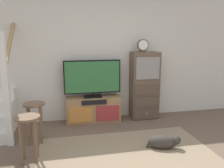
{
  "coord_description": "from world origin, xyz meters",
  "views": [
    {
      "loc": [
        -0.89,
        -2.33,
        1.71
      ],
      "look_at": [
        -0.01,
        1.7,
        0.88
      ],
      "focal_mm": 36.91,
      "sensor_mm": 36.0,
      "label": 1
    }
  ],
  "objects": [
    {
      "name": "bar_stool_near",
      "position": [
        -1.38,
        0.8,
        0.5
      ],
      "size": [
        0.34,
        0.34,
        0.67
      ],
      "color": "brown",
      "rests_on": "ground_plane"
    },
    {
      "name": "back_wall",
      "position": [
        0.0,
        2.46,
        1.35
      ],
      "size": [
        6.4,
        0.12,
        2.7
      ],
      "primitive_type": "cube",
      "color": "beige",
      "rests_on": "ground_plane"
    },
    {
      "name": "television",
      "position": [
        -0.3,
        2.22,
        0.92
      ],
      "size": [
        1.15,
        0.22,
        0.76
      ],
      "color": "black",
      "rests_on": "media_console"
    },
    {
      "name": "desk_clock",
      "position": [
        0.74,
        2.19,
        1.55
      ],
      "size": [
        0.24,
        0.08,
        0.26
      ],
      "color": "#4C3823",
      "rests_on": "side_cabinet"
    },
    {
      "name": "media_console",
      "position": [
        -0.3,
        2.19,
        0.26
      ],
      "size": [
        1.1,
        0.38,
        0.51
      ],
      "color": "#997047",
      "rests_on": "ground_plane"
    },
    {
      "name": "dog",
      "position": [
        0.62,
        0.76,
        0.12
      ],
      "size": [
        0.53,
        0.32,
        0.23
      ],
      "color": "#332D28",
      "rests_on": "ground_plane"
    },
    {
      "name": "side_cabinet",
      "position": [
        0.81,
        2.2,
        0.71
      ],
      "size": [
        0.58,
        0.38,
        1.42
      ],
      "color": "brown",
      "rests_on": "ground_plane"
    },
    {
      "name": "bar_stool_far",
      "position": [
        -1.36,
        1.42,
        0.51
      ],
      "size": [
        0.34,
        0.34,
        0.68
      ],
      "color": "brown",
      "rests_on": "ground_plane"
    },
    {
      "name": "area_rug",
      "position": [
        0.0,
        0.6,
        0.01
      ],
      "size": [
        2.6,
        1.8,
        0.01
      ],
      "primitive_type": "cube",
      "color": "#847056",
      "rests_on": "ground_plane"
    }
  ]
}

